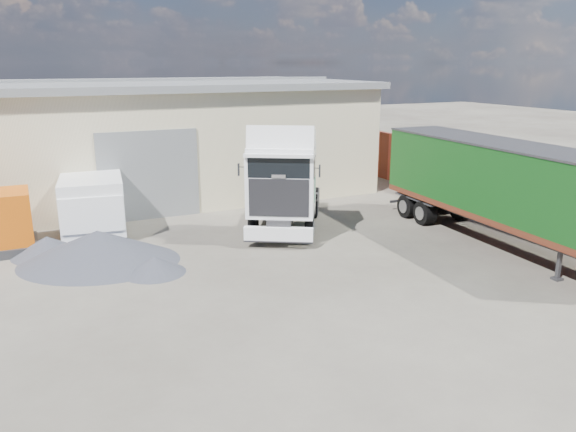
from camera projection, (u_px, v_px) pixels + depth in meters
name	position (u px, v px, depth m)	size (l,w,h in m)	color
ground	(307.00, 300.00, 15.10)	(120.00, 120.00, 0.00)	#292521
warehouse	(33.00, 141.00, 25.86)	(30.60, 12.60, 5.42)	beige
brick_boundary_wall	(477.00, 178.00, 24.76)	(0.35, 26.00, 2.50)	#973D26
tractor_unit	(284.00, 187.00, 20.72)	(5.08, 6.40, 4.14)	black
box_trailer	(501.00, 183.00, 19.32)	(2.84, 10.83, 3.57)	#2D2D30
panel_van	(93.00, 200.00, 21.39)	(2.81, 5.51, 2.16)	black
gravel_heap	(96.00, 247.00, 17.85)	(6.61, 6.61, 1.06)	#21222C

